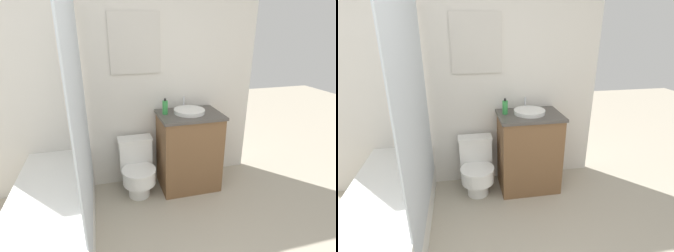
# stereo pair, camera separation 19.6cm
# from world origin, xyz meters

# --- Properties ---
(wall_back) EXTENTS (3.01, 0.07, 2.50)m
(wall_back) POSITION_xyz_m (0.00, 2.03, 1.26)
(wall_back) COLOR silver
(wall_back) RESTS_ON ground_plane
(shower_area) EXTENTS (0.62, 1.52, 1.98)m
(shower_area) POSITION_xyz_m (-0.67, 1.25, 0.30)
(shower_area) COLOR white
(shower_area) RESTS_ON ground_plane
(toilet) EXTENTS (0.37, 0.49, 0.61)m
(toilet) POSITION_xyz_m (0.09, 1.76, 0.30)
(toilet) COLOR white
(toilet) RESTS_ON ground_plane
(vanity) EXTENTS (0.67, 0.49, 0.87)m
(vanity) POSITION_xyz_m (0.66, 1.75, 0.44)
(vanity) COLOR brown
(vanity) RESTS_ON ground_plane
(sink) EXTENTS (0.33, 0.37, 0.13)m
(sink) POSITION_xyz_m (0.66, 1.77, 0.89)
(sink) COLOR white
(sink) RESTS_ON vanity
(soap_bottle) EXTENTS (0.06, 0.06, 0.17)m
(soap_bottle) POSITION_xyz_m (0.41, 1.80, 0.94)
(soap_bottle) COLOR green
(soap_bottle) RESTS_ON vanity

